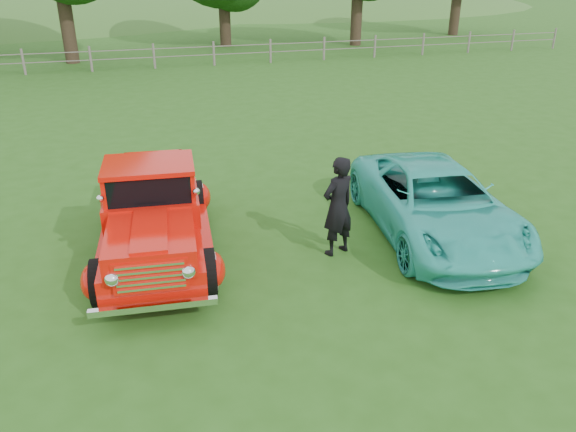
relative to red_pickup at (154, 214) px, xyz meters
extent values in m
plane|color=#245115|center=(1.65, -2.07, -0.80)|extent=(140.00, 140.00, 0.00)
ellipsoid|color=#2E5820|center=(21.65, 59.93, -4.65)|extent=(72.00, 52.00, 14.00)
cube|color=#6D635C|center=(1.65, 19.93, -0.25)|extent=(48.00, 0.04, 0.04)
cube|color=#6D635C|center=(1.65, 19.93, 0.15)|extent=(48.00, 0.04, 0.04)
cylinder|color=black|center=(-2.35, 22.93, 1.62)|extent=(0.70, 0.70, 4.84)
cylinder|color=black|center=(6.65, 26.93, 1.07)|extent=(0.70, 0.70, 3.74)
cylinder|color=black|center=(14.65, 24.93, 1.40)|extent=(0.70, 0.70, 4.40)
cylinder|color=black|center=(23.65, 27.93, 1.29)|extent=(0.70, 0.70, 4.18)
cylinder|color=black|center=(-0.97, -1.43, -0.42)|extent=(0.31, 0.78, 0.76)
cylinder|color=black|center=(0.68, -1.59, -0.42)|extent=(0.31, 0.78, 0.76)
cylinder|color=black|center=(-0.67, 1.66, -0.42)|extent=(0.31, 0.78, 0.76)
cylinder|color=black|center=(0.98, 1.50, -0.42)|extent=(0.31, 0.78, 0.76)
cube|color=red|center=(0.00, 0.04, -0.22)|extent=(1.99, 4.74, 0.44)
ellipsoid|color=red|center=(-1.04, -1.42, -0.38)|extent=(0.49, 0.78, 0.54)
ellipsoid|color=red|center=(0.75, -1.59, -0.38)|extent=(0.49, 0.78, 0.54)
ellipsoid|color=red|center=(-0.74, 1.67, -0.38)|extent=(0.49, 0.78, 0.54)
ellipsoid|color=red|center=(1.05, 1.49, -0.38)|extent=(0.49, 0.78, 0.54)
cube|color=red|center=(-0.15, -1.51, 0.17)|extent=(1.48, 1.72, 0.42)
cube|color=red|center=(-0.01, -0.06, 0.19)|extent=(1.72, 1.50, 0.44)
cube|color=black|center=(-0.01, -0.06, 0.66)|extent=(1.54, 1.25, 0.50)
cube|color=red|center=(-0.01, -0.06, 0.94)|extent=(1.63, 1.36, 0.08)
cube|color=red|center=(0.13, 1.38, 0.15)|extent=(1.36, 2.05, 0.45)
cube|color=white|center=(-0.22, -2.31, 0.05)|extent=(1.07, 0.20, 0.50)
cube|color=white|center=(-0.23, -2.41, -0.38)|extent=(1.81, 0.27, 0.10)
cube|color=white|center=(0.24, 2.45, -0.38)|extent=(1.71, 0.26, 0.10)
imported|color=#2DB6A6|center=(5.22, -0.78, -0.12)|extent=(2.91, 5.15, 1.36)
imported|color=black|center=(3.15, -0.92, 0.13)|extent=(0.79, 0.66, 1.85)
camera|label=1|loc=(-0.38, -9.39, 4.09)|focal=35.00mm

